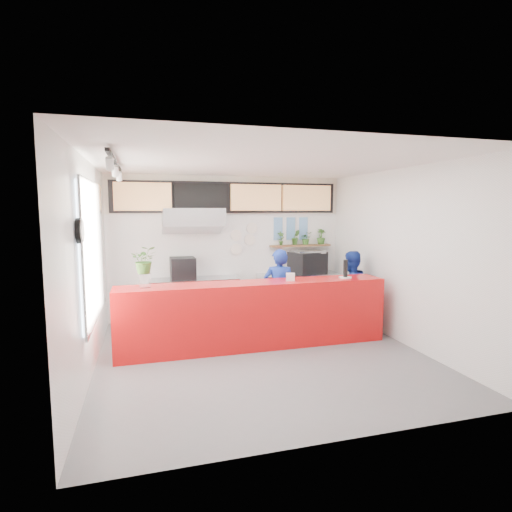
{
  "coord_description": "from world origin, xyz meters",
  "views": [
    {
      "loc": [
        -1.73,
        -5.87,
        2.29
      ],
      "look_at": [
        0.1,
        0.7,
        1.5
      ],
      "focal_mm": 28.0,
      "sensor_mm": 36.0,
      "label": 1
    }
  ],
  "objects_px": {
    "panini_oven": "(183,268)",
    "espresso_machine": "(307,263)",
    "staff_right": "(350,290)",
    "staff_center": "(279,292)",
    "pepper_mill": "(345,268)",
    "service_counter": "(255,315)"
  },
  "relations": [
    {
      "from": "panini_oven",
      "to": "espresso_machine",
      "type": "xyz_separation_m",
      "value": [
        2.71,
        0.0,
        0.02
      ]
    },
    {
      "from": "service_counter",
      "to": "espresso_machine",
      "type": "relative_size",
      "value": 6.12
    },
    {
      "from": "panini_oven",
      "to": "staff_center",
      "type": "bearing_deg",
      "value": -38.96
    },
    {
      "from": "service_counter",
      "to": "staff_center",
      "type": "height_order",
      "value": "staff_center"
    },
    {
      "from": "staff_right",
      "to": "panini_oven",
      "type": "bearing_deg",
      "value": -36.35
    },
    {
      "from": "service_counter",
      "to": "espresso_machine",
      "type": "bearing_deg",
      "value": 46.73
    },
    {
      "from": "panini_oven",
      "to": "staff_right",
      "type": "distance_m",
      "value": 3.35
    },
    {
      "from": "espresso_machine",
      "to": "staff_center",
      "type": "distance_m",
      "value": 1.71
    },
    {
      "from": "service_counter",
      "to": "staff_center",
      "type": "bearing_deg",
      "value": 41.03
    },
    {
      "from": "staff_center",
      "to": "panini_oven",
      "type": "bearing_deg",
      "value": -17.04
    },
    {
      "from": "service_counter",
      "to": "staff_center",
      "type": "relative_size",
      "value": 2.83
    },
    {
      "from": "pepper_mill",
      "to": "espresso_machine",
      "type": "bearing_deg",
      "value": 88.26
    },
    {
      "from": "staff_center",
      "to": "staff_right",
      "type": "height_order",
      "value": "staff_center"
    },
    {
      "from": "panini_oven",
      "to": "pepper_mill",
      "type": "height_order",
      "value": "pepper_mill"
    },
    {
      "from": "staff_center",
      "to": "pepper_mill",
      "type": "distance_m",
      "value": 1.26
    },
    {
      "from": "service_counter",
      "to": "pepper_mill",
      "type": "relative_size",
      "value": 14.71
    },
    {
      "from": "staff_center",
      "to": "pepper_mill",
      "type": "bearing_deg",
      "value": 172.97
    },
    {
      "from": "espresso_machine",
      "to": "staff_right",
      "type": "height_order",
      "value": "staff_right"
    },
    {
      "from": "panini_oven",
      "to": "staff_right",
      "type": "relative_size",
      "value": 0.32
    },
    {
      "from": "staff_center",
      "to": "staff_right",
      "type": "distance_m",
      "value": 1.47
    },
    {
      "from": "panini_oven",
      "to": "service_counter",
      "type": "bearing_deg",
      "value": -61.34
    },
    {
      "from": "panini_oven",
      "to": "espresso_machine",
      "type": "relative_size",
      "value": 0.66
    }
  ]
}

